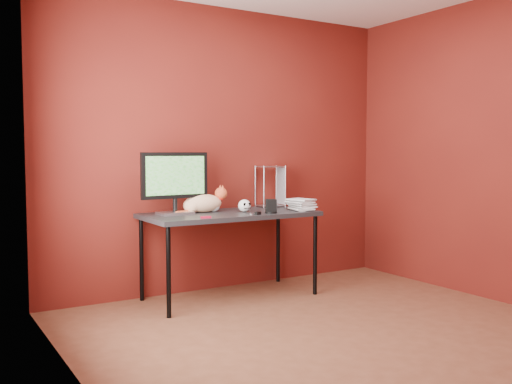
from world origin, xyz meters
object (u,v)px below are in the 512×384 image
desk (230,218)px  cat (203,203)px  monitor (175,180)px  skull_mug (245,206)px  speaker (271,207)px  book_stack (293,146)px

desk → cat: bearing=148.5°
desk → monitor: size_ratio=2.49×
skull_mug → desk: bearing=162.8°
cat → speaker: size_ratio=4.24×
book_stack → speaker: bearing=-163.9°
desk → book_stack: (0.56, -0.16, 0.63)m
skull_mug → book_stack: size_ratio=0.10×
desk → speaker: 0.38m
speaker → cat: bearing=162.4°
desk → speaker: bearing=-41.5°
cat → book_stack: 0.94m
monitor → speaker: size_ratio=5.05×
monitor → speaker: 0.85m
monitor → book_stack: book_stack is taller
skull_mug → monitor: bearing=168.7°
skull_mug → speaker: size_ratio=0.94×
monitor → skull_mug: bearing=-16.9°
desk → skull_mug: skull_mug is taller
cat → skull_mug: (0.32, -0.16, -0.03)m
skull_mug → speaker: (0.15, -0.20, -0.00)m
monitor → skull_mug: size_ratio=5.36×
cat → speaker: (0.47, -0.36, -0.03)m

